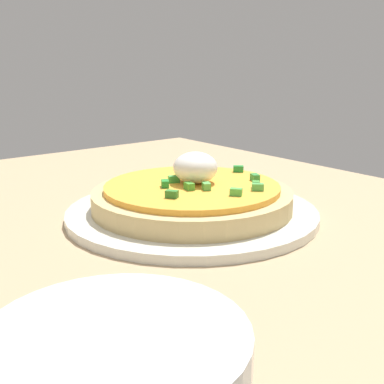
{
  "coord_description": "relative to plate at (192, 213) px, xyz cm",
  "views": [
    {
      "loc": [
        -37.18,
        27.09,
        21.19
      ],
      "look_at": [
        6.64,
        -8.18,
        5.97
      ],
      "focal_mm": 47.14,
      "sensor_mm": 36.0,
      "label": 1
    }
  ],
  "objects": [
    {
      "name": "dining_table",
      "position": [
        -6.64,
        8.18,
        -1.98
      ],
      "size": [
        109.69,
        86.53,
        2.94
      ],
      "primitive_type": "cube",
      "color": "tan",
      "rests_on": "ground"
    },
    {
      "name": "pizza",
      "position": [
        0.01,
        -0.06,
        2.12
      ],
      "size": [
        23.2,
        23.2,
        6.56
      ],
      "color": "tan",
      "rests_on": "plate"
    },
    {
      "name": "plate",
      "position": [
        0.0,
        0.0,
        0.0
      ],
      "size": [
        29.15,
        29.15,
        1.03
      ],
      "primitive_type": "cylinder",
      "color": "silver",
      "rests_on": "dining_table"
    }
  ]
}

